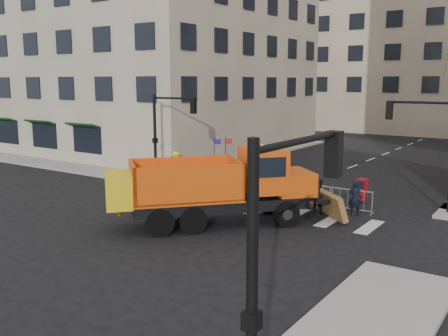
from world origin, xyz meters
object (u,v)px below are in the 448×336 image
Objects in this scene: cop_a at (355,198)px; cop_c at (291,198)px; newspaper_box at (362,189)px; worker at (176,164)px; cop_b at (318,196)px; plow_truck at (214,185)px.

cop_c is at bearing 29.46° from cop_a.
cop_a is 1.51× the size of newspaper_box.
cop_c is at bearing -60.46° from worker.
cop_a is at bearing -48.39° from worker.
worker reaches higher than cop_b.
cop_b is 0.95× the size of cop_c.
newspaper_box is (3.96, 7.59, -1.06)m from plow_truck.
plow_truck is 5.81× the size of worker.
cop_b is at bearing 174.04° from cop_c.
cop_a is 2.66m from newspaper_box.
cop_a is 0.94× the size of cop_c.
cop_b is at bearing -53.00° from worker.
cop_a is at bearing 153.82° from cop_c.
plow_truck reaches higher than cop_b.
plow_truck is at bearing 36.95° from cop_a.
cop_b reaches higher than cop_a.
cop_a is 1.02× the size of worker.
cop_c is (-2.30, -1.95, 0.05)m from cop_a.
plow_truck reaches higher than cop_a.
plow_truck is 8.62m from newspaper_box.
cop_b is at bearing -99.92° from newspaper_box.
cop_c is (2.22, 3.03, -0.88)m from plow_truck.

